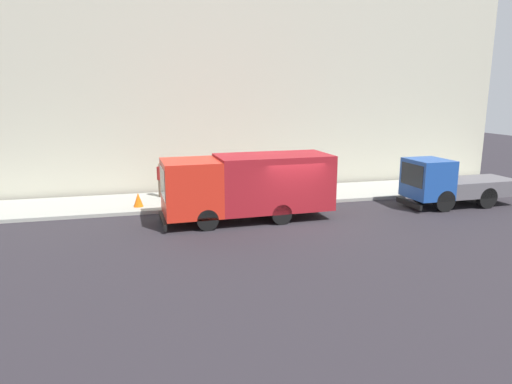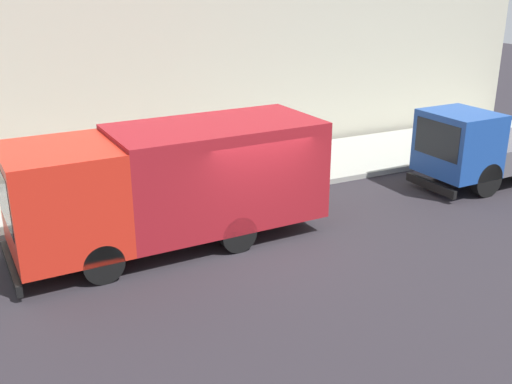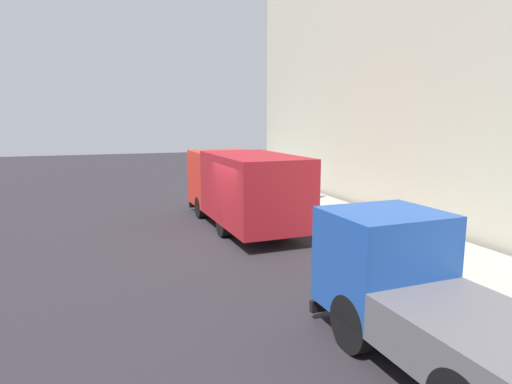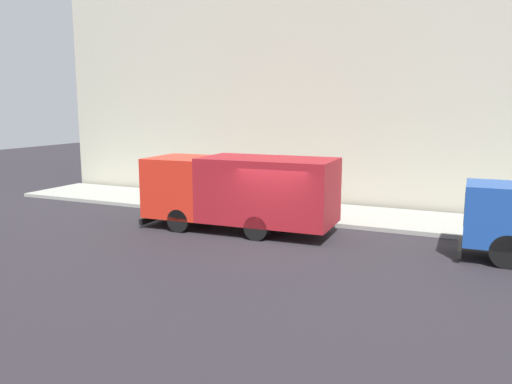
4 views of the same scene
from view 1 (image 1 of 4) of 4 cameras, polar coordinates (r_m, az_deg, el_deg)
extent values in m
plane|color=#29252B|center=(19.15, 4.95, -3.93)|extent=(80.00, 80.00, 0.00)
cube|color=#A0A197|center=(23.72, 1.03, -0.52)|extent=(3.91, 30.00, 0.16)
cube|color=#BDB9A3|center=(25.52, -0.41, 14.00)|extent=(0.50, 30.00, 12.21)
cube|color=red|center=(18.86, -8.11, 0.57)|extent=(2.56, 2.35, 2.23)
cube|color=black|center=(18.69, -11.51, 1.18)|extent=(2.08, 0.14, 1.25)
cube|color=maroon|center=(19.65, 2.14, 1.30)|extent=(2.65, 4.90, 2.33)
cube|color=black|center=(19.04, -11.55, -3.49)|extent=(2.38, 0.21, 0.24)
cylinder|color=black|center=(18.15, -6.08, -3.46)|extent=(0.33, 0.87, 0.86)
cylinder|color=black|center=(20.22, -7.20, -1.85)|extent=(0.33, 0.87, 0.86)
cylinder|color=black|center=(18.91, 3.16, -2.76)|extent=(0.33, 0.87, 0.86)
cylinder|color=black|center=(20.91, 1.17, -1.28)|extent=(0.33, 0.87, 0.86)
cube|color=#1D489C|center=(22.83, 20.61, 1.58)|extent=(2.03, 1.79, 1.82)
cube|color=black|center=(22.31, 18.90, 2.04)|extent=(1.67, 0.11, 1.02)
cube|color=#5C585E|center=(24.62, 25.58, 0.62)|extent=(2.09, 3.73, 0.75)
cube|color=black|center=(22.52, 18.50, -1.35)|extent=(1.91, 0.18, 0.24)
cylinder|color=black|center=(22.57, 22.40, -1.04)|extent=(0.33, 1.00, 0.99)
cylinder|color=black|center=(23.87, 19.92, -0.16)|extent=(0.33, 1.00, 0.99)
cylinder|color=black|center=(24.08, 26.80, -0.65)|extent=(0.33, 1.00, 0.99)
cylinder|color=black|center=(25.31, 24.25, 0.16)|extent=(0.33, 1.00, 0.99)
cylinder|color=brown|center=(23.63, -11.72, 0.47)|extent=(0.36, 0.36, 0.89)
cylinder|color=maroon|center=(23.48, -11.80, 2.31)|extent=(0.48, 0.48, 0.65)
sphere|color=#8C6448|center=(23.42, -11.85, 3.34)|extent=(0.21, 0.21, 0.21)
cone|color=orange|center=(21.85, -14.46, -0.94)|extent=(0.45, 0.45, 0.65)
cylinder|color=#4C5156|center=(21.89, 1.16, 1.66)|extent=(0.08, 0.08, 2.28)
cube|color=blue|center=(21.74, 1.12, 3.96)|extent=(0.44, 0.03, 0.36)
camera|label=2|loc=(6.13, -11.67, 18.13)|focal=42.02mm
camera|label=3|loc=(23.65, 40.40, 5.92)|focal=30.13mm
camera|label=4|loc=(12.80, 68.70, 1.44)|focal=36.33mm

